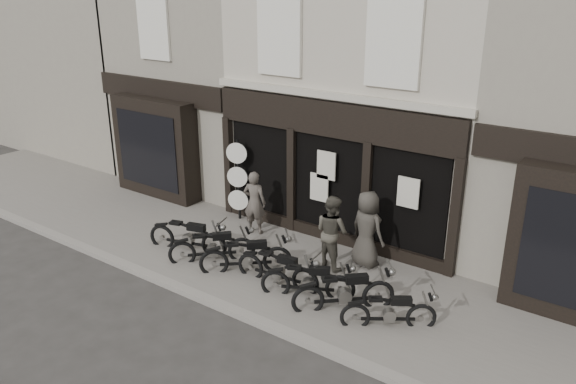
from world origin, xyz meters
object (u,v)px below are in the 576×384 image
Objects in this scene: motorcycle_1 at (213,250)px; advert_sign_post at (238,183)px; man_centre at (332,232)px; motorcycle_4 at (309,284)px; motorcycle_2 at (247,259)px; motorcycle_5 at (345,295)px; man_right at (367,229)px; motorcycle_0 at (189,239)px; man_left at (255,202)px; motorcycle_6 at (390,315)px; motorcycle_3 at (278,272)px.

advert_sign_post reaches higher than motorcycle_1.
motorcycle_1 is 3.02m from man_centre.
motorcycle_4 is at bearing -52.65° from advert_sign_post.
motorcycle_5 is at bearing -43.80° from motorcycle_2.
motorcycle_0 is at bearing 39.50° from man_right.
advert_sign_post reaches higher than motorcycle_0.
man_right is at bearing -12.55° from motorcycle_1.
man_left reaches higher than motorcycle_4.
man_left is (-0.21, 1.93, 0.60)m from motorcycle_1.
motorcycle_0 reaches higher than motorcycle_4.
man_left reaches higher than motorcycle_6.
motorcycle_4 is (2.89, -0.01, -0.01)m from motorcycle_1.
motorcycle_1 is at bearing 45.60° from man_centre.
man_left is at bearing 120.70° from motorcycle_4.
motorcycle_3 is 1.26× the size of motorcycle_6.
motorcycle_5 is at bearing -6.92° from motorcycle_3.
motorcycle_1 is 0.96× the size of man_left.
advert_sign_post is at bearing 71.83° from motorcycle_1.
advert_sign_post is at bearing 91.57° from motorcycle_2.
man_left is (-1.24, 1.85, 0.59)m from motorcycle_2.
man_left is 1.12m from advert_sign_post.
advert_sign_post is (-1.19, 2.41, 0.82)m from motorcycle_1.
motorcycle_1 is 3.86m from man_right.
motorcycle_5 is at bearing 142.75° from motorcycle_6.
motorcycle_1 is 0.93× the size of man_centre.
motorcycle_5 reaches higher than motorcycle_1.
motorcycle_5 is 4.49m from man_left.
man_centre is (3.48, 1.41, 0.61)m from motorcycle_0.
motorcycle_2 is 0.95× the size of man_right.
man_centre reaches higher than motorcycle_2.
motorcycle_1 is at bearing 152.54° from motorcycle_4.
man_right is at bearing 62.41° from motorcycle_5.
motorcycle_5 is 0.71× the size of advert_sign_post.
man_right is (3.23, 2.01, 0.67)m from motorcycle_1.
man_right reaches higher than motorcycle_5.
motorcycle_0 is at bearing 144.18° from motorcycle_6.
advert_sign_post is (-0.99, 0.48, 0.22)m from man_left.
motorcycle_4 is 2.16m from man_right.
motorcycle_3 is at bearing -58.54° from advert_sign_post.
motorcycle_3 is 1.20× the size of motorcycle_5.
motorcycle_1 is (0.92, -0.06, -0.01)m from motorcycle_0.
advert_sign_post is at bearing 9.20° from man_right.
man_centre is at bearing 86.49° from motorcycle_5.
motorcycle_0 is 1.21× the size of motorcycle_5.
motorcycle_2 is at bearing 134.72° from motorcycle_5.
motorcycle_2 is at bearing 109.01° from man_left.
man_left is at bearing 15.69° from man_right.
motorcycle_2 reaches higher than motorcycle_4.
man_right reaches higher than man_left.
man_centre is (-1.24, 1.48, 0.61)m from motorcycle_5.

